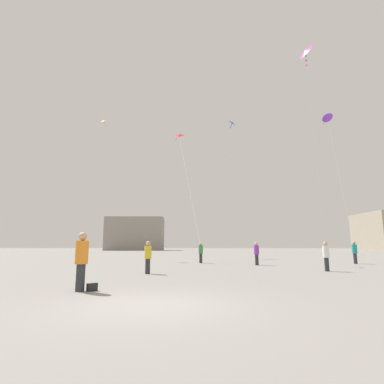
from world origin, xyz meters
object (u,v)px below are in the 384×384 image
kite_amber_diamond (106,125)px  kite_cobalt_diamond (232,125)px  kite_magenta_diamond (306,54)px  kite_violet_diamond (327,119)px  building_left_hall (135,234)px  person_in_orange (82,259)px  handbag_beside_flyer (92,287)px  person_in_purple (257,252)px  person_in_yellow (148,256)px  person_in_white (326,255)px  person_in_green (201,252)px  kite_crimson_delta (179,138)px  person_in_teal (355,251)px

kite_amber_diamond → kite_cobalt_diamond: 14.64m
kite_magenta_diamond → kite_violet_diamond: size_ratio=0.89×
kite_amber_diamond → building_left_hall: (-9.49, 56.73, -9.73)m
kite_cobalt_diamond → building_left_hall: 66.99m
person_in_orange → handbag_beside_flyer: (0.35, 0.10, -0.88)m
person_in_purple → handbag_beside_flyer: bearing=-165.1°
handbag_beside_flyer → kite_magenta_diamond: bearing=33.7°
person_in_yellow → person_in_white: (9.57, 1.99, -0.01)m
person_in_purple → person_in_green: bearing=101.5°
kite_crimson_delta → building_left_hall: 54.12m
person_in_orange → kite_magenta_diamond: kite_magenta_diamond is taller
kite_amber_diamond → handbag_beside_flyer: 26.99m
person_in_white → person_in_orange: bearing=160.0°
kite_cobalt_diamond → handbag_beside_flyer: size_ratio=34.45×
person_in_orange → person_in_purple: 15.08m
person_in_green → handbag_beside_flyer: 15.87m
person_in_purple → kite_violet_diamond: bearing=-9.8°
person_in_yellow → person_in_teal: bearing=28.8°
handbag_beside_flyer → kite_crimson_delta: bearing=89.6°
kite_magenta_diamond → person_in_purple: bearing=106.9°
person_in_yellow → person_in_purple: size_ratio=0.99×
person_in_green → kite_violet_diamond: size_ratio=0.13×
person_in_orange → person_in_yellow: person_in_orange is taller
person_in_orange → kite_magenta_diamond: size_ratio=0.16×
person_in_teal → kite_violet_diamond: kite_violet_diamond is taller
person_in_teal → kite_magenta_diamond: bearing=94.7°
person_in_purple → person_in_teal: (7.88, 2.08, 0.05)m
kite_magenta_diamond → building_left_hall: (-26.00, 72.29, -7.36)m
kite_cobalt_diamond → building_left_hall: size_ratio=0.66×
person_in_purple → kite_cobalt_diamond: size_ratio=0.15×
kite_amber_diamond → kite_magenta_diamond: bearing=-43.3°
person_in_teal → kite_amber_diamond: (-22.34, 6.70, 13.43)m
kite_cobalt_diamond → kite_crimson_delta: size_ratio=0.75×
building_left_hall → handbag_beside_flyer: bearing=-78.0°
person_in_green → kite_magenta_diamond: bearing=-74.7°
person_in_green → kite_violet_diamond: kite_violet_diamond is taller
kite_amber_diamond → handbag_beside_flyer: kite_amber_diamond is taller
person_in_orange → person_in_teal: person_in_orange is taller
person_in_purple → kite_crimson_delta: size_ratio=0.11×
kite_magenta_diamond → person_in_green: bearing=123.2°
person_in_purple → building_left_hall: bearing=64.0°
person_in_yellow → kite_violet_diamond: size_ratio=0.13×
person_in_teal → kite_cobalt_diamond: (-9.20, 0.79, 10.84)m
kite_crimson_delta → handbag_beside_flyer: (-0.20, -28.15, -14.97)m
kite_cobalt_diamond → kite_violet_diamond: bearing=18.3°
person_in_green → person_in_yellow: person_in_green is taller
person_in_green → kite_crimson_delta: 19.20m
kite_violet_diamond → kite_cobalt_diamond: 10.21m
building_left_hall → person_in_purple: bearing=-69.9°
person_in_green → kite_magenta_diamond: (6.12, -9.36, 11.11)m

